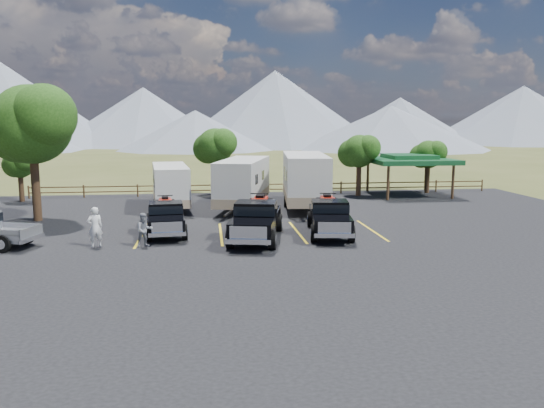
{
  "coord_description": "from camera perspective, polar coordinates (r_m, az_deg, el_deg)",
  "views": [
    {
      "loc": [
        -2.59,
        -22.79,
        5.77
      ],
      "look_at": [
        0.61,
        3.7,
        1.6
      ],
      "focal_mm": 35.0,
      "sensor_mm": 36.0,
      "label": 1
    }
  ],
  "objects": [
    {
      "name": "person_b",
      "position": [
        25.07,
        -13.58,
        -2.74
      ],
      "size": [
        0.93,
        0.84,
        1.58
      ],
      "primitive_type": "imported",
      "rotation": [
        0.0,
        0.0,
        0.38
      ],
      "color": "slate",
      "rests_on": "asphalt_lot"
    },
    {
      "name": "tree_ne_b",
      "position": [
        44.5,
        16.43,
        5.12
      ],
      "size": [
        2.77,
        2.59,
        4.27
      ],
      "color": "black",
      "rests_on": "ground"
    },
    {
      "name": "stall_lines",
      "position": [
        27.52,
        -1.35,
        -3.13
      ],
      "size": [
        12.12,
        5.5,
        0.01
      ],
      "color": "yellow",
      "rests_on": "asphalt_lot"
    },
    {
      "name": "trailer_left",
      "position": [
        35.62,
        -10.87,
        1.91
      ],
      "size": [
        2.91,
        8.32,
        2.88
      ],
      "rotation": [
        0.0,
        0.0,
        0.12
      ],
      "color": "silver",
      "rests_on": "asphalt_lot"
    },
    {
      "name": "rig_center",
      "position": [
        26.01,
        -1.67,
        -1.57
      ],
      "size": [
        3.26,
        6.59,
        2.11
      ],
      "rotation": [
        0.0,
        0.0,
        -0.21
      ],
      "color": "black",
      "rests_on": "asphalt_lot"
    },
    {
      "name": "rig_right",
      "position": [
        27.37,
        6.18,
        -1.24
      ],
      "size": [
        2.72,
        6.09,
        1.96
      ],
      "rotation": [
        0.0,
        0.0,
        -0.14
      ],
      "color": "black",
      "rests_on": "asphalt_lot"
    },
    {
      "name": "trailer_right",
      "position": [
        35.33,
        3.57,
        2.6
      ],
      "size": [
        3.55,
        10.35,
        3.58
      ],
      "rotation": [
        0.0,
        0.0,
        -0.11
      ],
      "color": "silver",
      "rests_on": "asphalt_lot"
    },
    {
      "name": "asphalt_lot",
      "position": [
        26.55,
        -1.14,
        -3.63
      ],
      "size": [
        44.0,
        34.0,
        0.04
      ],
      "primitive_type": "cube",
      "color": "black",
      "rests_on": "ground"
    },
    {
      "name": "tree_big_nw",
      "position": [
        33.34,
        -24.51,
        7.8
      ],
      "size": [
        5.54,
        5.18,
        7.84
      ],
      "color": "black",
      "rests_on": "ground"
    },
    {
      "name": "person_a",
      "position": [
        25.63,
        -18.5,
        -2.37
      ],
      "size": [
        0.8,
        0.68,
        1.87
      ],
      "primitive_type": "imported",
      "rotation": [
        0.0,
        0.0,
        3.54
      ],
      "color": "white",
      "rests_on": "asphalt_lot"
    },
    {
      "name": "rail_fence",
      "position": [
        41.87,
        -0.55,
        1.8
      ],
      "size": [
        36.12,
        0.12,
        1.0
      ],
      "color": "brown",
      "rests_on": "ground"
    },
    {
      "name": "trailer_center",
      "position": [
        34.87,
        -3.13,
        2.26
      ],
      "size": [
        4.28,
        9.42,
        3.28
      ],
      "rotation": [
        0.0,
        0.0,
        -0.25
      ],
      "color": "silver",
      "rests_on": "asphalt_lot"
    },
    {
      "name": "rig_left",
      "position": [
        27.91,
        -11.34,
        -1.29
      ],
      "size": [
        2.34,
        5.63,
        1.83
      ],
      "rotation": [
        0.0,
        0.0,
        0.09
      ],
      "color": "black",
      "rests_on": "asphalt_lot"
    },
    {
      "name": "pavilion",
      "position": [
        42.84,
        14.51,
        4.61
      ],
      "size": [
        6.2,
        6.2,
        3.22
      ],
      "color": "brown",
      "rests_on": "ground"
    },
    {
      "name": "ground",
      "position": [
        23.65,
        -0.4,
        -5.24
      ],
      "size": [
        320.0,
        320.0,
        0.0
      ],
      "primitive_type": "plane",
      "color": "#444C20",
      "rests_on": "ground"
    },
    {
      "name": "tree_north",
      "position": [
        41.86,
        -6.16,
        6.18
      ],
      "size": [
        3.46,
        3.24,
        5.25
      ],
      "color": "black",
      "rests_on": "ground"
    },
    {
      "name": "tree_ne_a",
      "position": [
        41.51,
        9.33,
        5.61
      ],
      "size": [
        3.11,
        2.92,
        4.76
      ],
      "color": "black",
      "rests_on": "ground"
    },
    {
      "name": "mountain_range",
      "position": [
        128.88,
        -9.27,
        9.71
      ],
      "size": [
        209.0,
        71.0,
        20.0
      ],
      "color": "slate",
      "rests_on": "ground"
    },
    {
      "name": "tree_nw_small",
      "position": [
        42.11,
        -25.54,
        3.95
      ],
      "size": [
        2.59,
        2.43,
        3.85
      ],
      "color": "black",
      "rests_on": "ground"
    }
  ]
}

